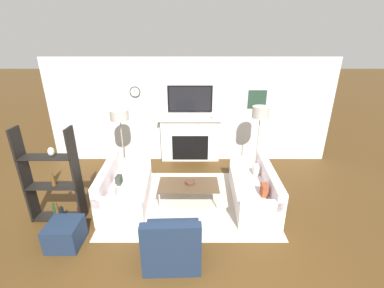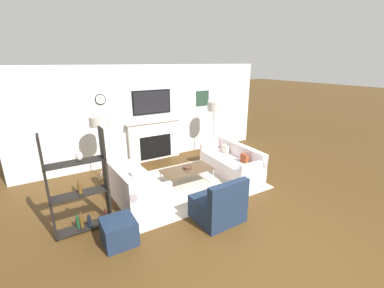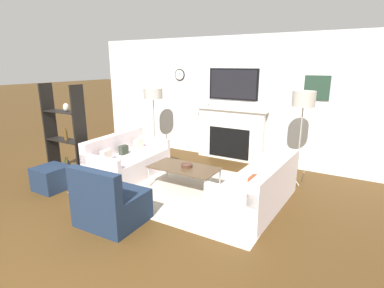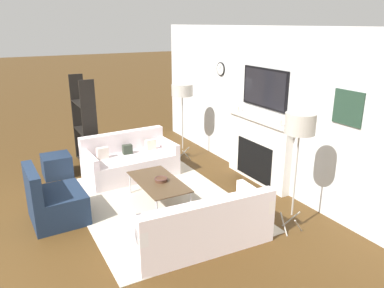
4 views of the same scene
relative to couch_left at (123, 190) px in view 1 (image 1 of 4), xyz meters
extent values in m
cube|color=silver|center=(1.32, 2.06, 1.07)|extent=(7.34, 0.07, 2.70)
cube|color=silver|center=(1.32, 1.95, 0.29)|extent=(1.54, 0.16, 1.13)
cube|color=black|center=(1.32, 1.86, 0.12)|extent=(0.95, 0.01, 0.68)
cube|color=silver|center=(1.32, 1.93, 0.87)|extent=(1.66, 0.22, 0.04)
cylinder|color=#B2AD9E|center=(0.74, 1.90, 0.94)|extent=(0.04, 0.04, 0.10)
cylinder|color=white|center=(0.74, 1.90, 1.04)|extent=(0.03, 0.03, 0.09)
cylinder|color=#B2AD9E|center=(1.90, 1.90, 0.94)|extent=(0.04, 0.04, 0.10)
cylinder|color=white|center=(1.90, 1.90, 1.04)|extent=(0.03, 0.03, 0.09)
cube|color=black|center=(1.32, 2.01, 1.41)|extent=(1.13, 0.04, 0.67)
cube|color=black|center=(1.32, 1.99, 1.41)|extent=(1.05, 0.01, 0.61)
cylinder|color=black|center=(-0.06, 2.01, 1.59)|extent=(0.27, 0.02, 0.27)
cylinder|color=silver|center=(-0.06, 2.00, 1.59)|extent=(0.23, 0.00, 0.23)
cube|color=black|center=(-0.06, 1.99, 1.62)|extent=(0.01, 0.00, 0.06)
cube|color=#21392B|center=(3.03, 2.02, 1.40)|extent=(0.46, 0.02, 0.46)
cube|color=beige|center=(1.32, 0.00, -0.27)|extent=(3.24, 2.35, 0.01)
cube|color=silver|center=(0.05, 0.00, -0.07)|extent=(0.94, 1.68, 0.41)
cube|color=silver|center=(-0.30, -0.02, 0.32)|extent=(0.25, 1.64, 0.37)
cube|color=silver|center=(0.01, 0.77, 0.22)|extent=(0.86, 0.15, 0.18)
cube|color=white|center=(0.09, -0.76, 0.22)|extent=(0.86, 0.15, 0.18)
cube|color=beige|center=(-0.10, 0.47, 0.23)|extent=(0.11, 0.20, 0.19)
cube|color=#2D3529|center=(-0.08, 0.00, 0.22)|extent=(0.11, 0.18, 0.17)
cube|color=beige|center=(-0.05, -0.48, 0.24)|extent=(0.11, 0.21, 0.20)
cube|color=silver|center=(2.59, 0.00, -0.07)|extent=(0.84, 1.85, 0.41)
cube|color=silver|center=(2.89, -0.01, 0.29)|extent=(0.24, 1.82, 0.32)
cube|color=silver|center=(2.56, -0.86, 0.22)|extent=(0.77, 0.13, 0.18)
cube|color=white|center=(2.63, 0.86, 0.22)|extent=(0.77, 0.13, 0.18)
cube|color=brown|center=(2.69, -0.41, 0.24)|extent=(0.11, 0.22, 0.22)
cube|color=beige|center=(2.72, 0.40, 0.24)|extent=(0.11, 0.21, 0.21)
cube|color=#19273D|center=(1.08, -1.48, -0.06)|extent=(0.84, 0.76, 0.44)
cube|color=#19273D|center=(1.09, -1.77, 0.37)|extent=(0.82, 0.17, 0.41)
cube|color=#4C3823|center=(1.30, 0.01, 0.10)|extent=(1.20, 0.62, 0.02)
cylinder|color=#B7B7BC|center=(0.74, -0.26, -0.09)|extent=(0.02, 0.02, 0.37)
cylinder|color=#B7B7BC|center=(1.86, -0.26, -0.09)|extent=(0.02, 0.02, 0.37)
cylinder|color=#B7B7BC|center=(0.74, 0.28, -0.09)|extent=(0.02, 0.02, 0.37)
cylinder|color=#B7B7BC|center=(1.86, 0.28, -0.09)|extent=(0.02, 0.02, 0.37)
cylinder|color=#4C2E1F|center=(1.33, 0.04, 0.13)|extent=(0.19, 0.19, 0.05)
torus|color=#4A2D28|center=(1.33, 0.04, 0.16)|extent=(0.20, 0.20, 0.02)
cylinder|color=#9E998E|center=(-0.20, 1.30, -0.15)|extent=(0.09, 0.23, 0.26)
cylinder|color=#9E998E|center=(-0.38, 1.34, -0.15)|extent=(0.17, 0.19, 0.26)
cylinder|color=#9E998E|center=(-0.32, 1.16, -0.15)|extent=(0.23, 0.07, 0.26)
cylinder|color=#9E998E|center=(-0.30, 1.27, 0.52)|extent=(0.02, 0.02, 1.11)
cylinder|color=#B2ADA3|center=(-0.30, 1.27, 1.19)|extent=(0.42, 0.42, 0.23)
cylinder|color=#9E998E|center=(3.05, 1.30, -0.15)|extent=(0.09, 0.23, 0.27)
cylinder|color=#9E998E|center=(2.86, 1.34, -0.15)|extent=(0.17, 0.19, 0.27)
cylinder|color=#9E998E|center=(2.92, 1.16, -0.15)|extent=(0.23, 0.07, 0.27)
cylinder|color=#9E998E|center=(2.94, 1.27, 0.55)|extent=(0.02, 0.02, 1.15)
cylinder|color=#B2ADA3|center=(2.94, 1.27, 1.26)|extent=(0.39, 0.39, 0.27)
cube|color=black|center=(-1.52, -0.53, 0.60)|extent=(0.04, 0.28, 1.76)
cube|color=black|center=(-0.63, -0.53, 0.60)|extent=(0.04, 0.28, 1.76)
cube|color=black|center=(-1.07, -0.53, -0.25)|extent=(0.93, 0.28, 0.02)
cube|color=black|center=(-1.07, -0.53, 0.40)|extent=(0.93, 0.28, 0.01)
cube|color=black|center=(-1.07, -0.53, 0.96)|extent=(0.93, 0.28, 0.02)
cylinder|color=black|center=(-0.99, -0.58, -0.14)|extent=(0.06, 0.06, 0.20)
cylinder|color=black|center=(-0.99, -0.58, -0.02)|extent=(0.03, 0.03, 0.05)
cylinder|color=brown|center=(-1.06, -0.53, 0.50)|extent=(0.07, 0.07, 0.19)
cylinder|color=brown|center=(-1.06, -0.53, 0.63)|extent=(0.03, 0.03, 0.05)
ellipsoid|color=silver|center=(-1.00, -0.50, 1.05)|extent=(0.11, 0.11, 0.15)
cylinder|color=brown|center=(-1.11, -0.53, -0.12)|extent=(0.06, 0.06, 0.24)
cylinder|color=brown|center=(-1.11, -0.53, 0.03)|extent=(0.03, 0.03, 0.06)
cylinder|color=#194223|center=(-1.17, -0.52, -0.13)|extent=(0.05, 0.05, 0.22)
cylinder|color=#194223|center=(-1.17, -0.52, 0.01)|extent=(0.02, 0.02, 0.05)
cylinder|color=#3D1919|center=(-0.71, -0.54, -0.15)|extent=(0.05, 0.05, 0.19)
cylinder|color=#3D1919|center=(-0.71, -0.54, -0.03)|extent=(0.02, 0.02, 0.05)
cube|color=#19273D|center=(-0.65, -1.20, -0.07)|extent=(0.50, 0.50, 0.41)
camera|label=1|loc=(1.37, -4.44, 2.77)|focal=24.00mm
camera|label=2|loc=(-1.43, -4.76, 2.50)|focal=24.00mm
camera|label=3|loc=(3.91, -4.13, 1.84)|focal=28.00mm
camera|label=4|loc=(6.28, -2.11, 2.47)|focal=35.00mm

